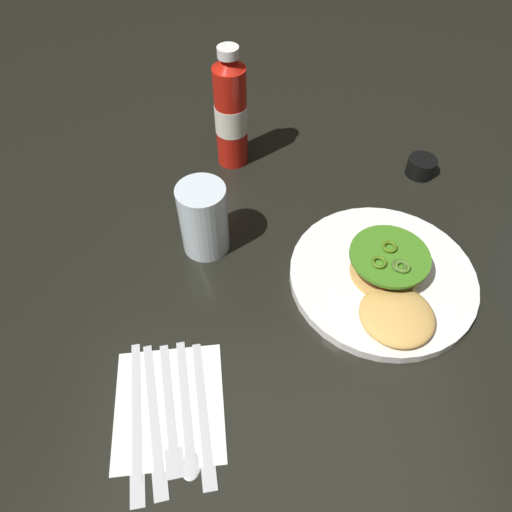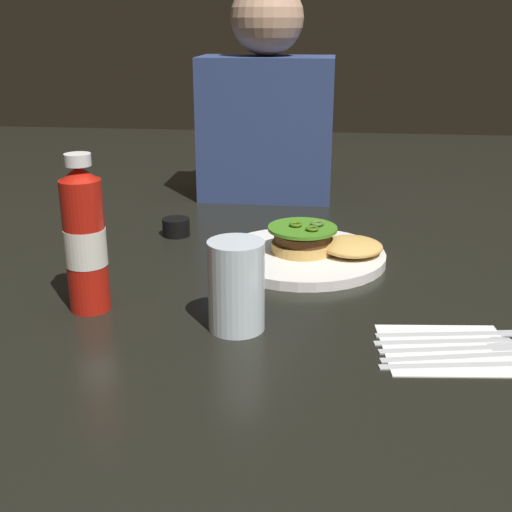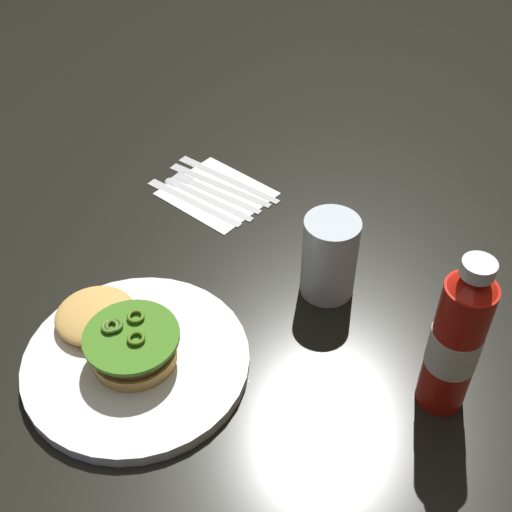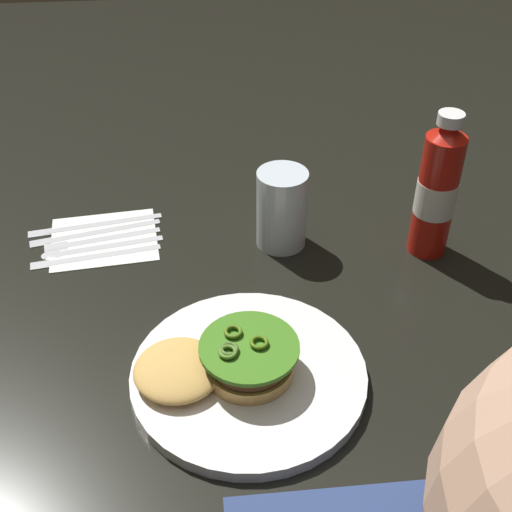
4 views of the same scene
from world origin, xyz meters
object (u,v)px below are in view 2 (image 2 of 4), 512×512
water_glass (236,286)px  steak_knife (477,362)px  napkin (447,349)px  spoon_utensil (465,339)px  diner_person (267,106)px  fork_utensil (461,346)px  ketchup_bottle (85,240)px  burger_sandwich (321,242)px  butter_knife (471,354)px  condiment_cup (176,227)px  table_knife (458,332)px  dinner_plate (302,256)px

water_glass → steak_knife: bearing=-13.1°
napkin → steak_knife: steak_knife is taller
spoon_utensil → diner_person: bearing=114.6°
fork_utensil → ketchup_bottle: bearing=172.3°
burger_sandwich → steak_knife: size_ratio=0.94×
spoon_utensil → butter_knife: bearing=-88.6°
napkin → butter_knife: 0.03m
ketchup_bottle → napkin: bearing=-8.4°
condiment_cup → fork_utensil: bearing=-42.2°
steak_knife → burger_sandwich: bearing=119.6°
ketchup_bottle → table_knife: ketchup_bottle is taller
diner_person → table_knife: bearing=-65.1°
water_glass → spoon_utensil: bearing=-1.5°
condiment_cup → butter_knife: bearing=-42.9°
burger_sandwich → water_glass: 0.31m
dinner_plate → fork_utensil: (0.22, -0.31, -0.00)m
condiment_cup → table_knife: bearing=-39.1°
ketchup_bottle → butter_knife: (0.53, -0.09, -0.10)m
napkin → burger_sandwich: bearing=118.3°
steak_knife → table_knife: size_ratio=1.09×
burger_sandwich → spoon_utensil: (0.20, -0.29, -0.03)m
burger_sandwich → butter_knife: bearing=-59.2°
dinner_plate → ketchup_bottle: size_ratio=1.27×
ketchup_bottle → butter_knife: 0.55m
burger_sandwich → condiment_cup: 0.31m
condiment_cup → steak_knife: (0.49, -0.48, -0.01)m
condiment_cup → diner_person: diner_person is taller
burger_sandwich → steak_knife: burger_sandwich is taller
napkin → spoon_utensil: 0.04m
water_glass → fork_utensil: (0.30, -0.03, -0.06)m
dinner_plate → steak_knife: dinner_plate is taller
ketchup_bottle → water_glass: bearing=-10.2°
water_glass → diner_person: 0.75m
fork_utensil → water_glass: bearing=174.2°
spoon_utensil → table_knife: same height
napkin → table_knife: bearing=65.8°
fork_utensil → dinner_plate: bearing=125.2°
burger_sandwich → table_knife: 0.34m
butter_knife → diner_person: size_ratio=0.42×
butter_knife → table_knife: same height
dinner_plate → table_knife: dinner_plate is taller
table_knife → dinner_plate: bearing=129.7°
dinner_plate → table_knife: bearing=-50.3°
water_glass → dinner_plate: bearing=74.8°
butter_knife → fork_utensil: same height
steak_knife → spoon_utensil: bearing=93.5°
steak_knife → table_knife: same height
water_glass → napkin: (0.28, -0.03, -0.06)m
condiment_cup → spoon_utensil: condiment_cup is taller
fork_utensil → butter_knife: bearing=-63.7°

